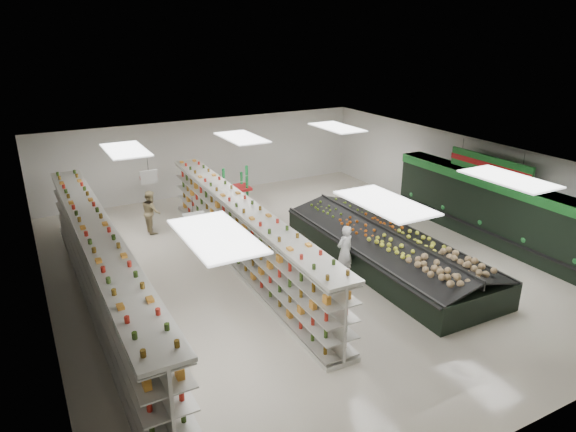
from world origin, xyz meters
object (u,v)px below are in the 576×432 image
gondola_left (102,272)px  gondola_center (242,236)px  shopper_main (345,251)px  soda_endcap (233,190)px  produce_island (386,248)px  shopper_background (151,212)px

gondola_left → gondola_center: 4.19m
gondola_left → shopper_main: gondola_left is taller
soda_endcap → shopper_main: soda_endcap is taller
gondola_left → produce_island: bearing=-10.7°
gondola_left → shopper_main: (6.41, -1.54, -0.19)m
produce_island → gondola_left: bearing=169.8°
shopper_background → gondola_center: bearing=-157.0°
produce_island → shopper_background: 8.17m
gondola_left → shopper_background: gondola_left is taller
gondola_left → shopper_background: bearing=61.6°
gondola_center → produce_island: size_ratio=1.49×
gondola_left → soda_endcap: gondola_left is taller
gondola_left → shopper_background: 5.10m
shopper_background → soda_endcap: bearing=-78.3°
gondola_left → produce_island: size_ratio=1.59×
gondola_left → soda_endcap: bearing=41.8°
gondola_center → soda_endcap: bearing=71.8°
gondola_left → produce_island: gondola_left is taller
gondola_center → shopper_main: 3.13m
gondola_center → gondola_left: bearing=-170.1°
shopper_background → shopper_main: bearing=-147.7°
gondola_center → produce_island: gondola_center is taller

